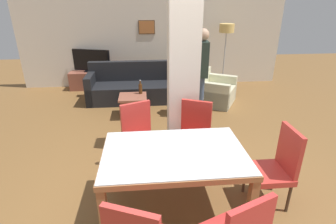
% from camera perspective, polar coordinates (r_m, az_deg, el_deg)
% --- Properties ---
extents(ground_plane, '(18.00, 18.00, 0.00)m').
position_cam_1_polar(ground_plane, '(3.32, 1.25, -19.93)').
color(ground_plane, brown).
extents(back_wall, '(7.20, 0.09, 2.70)m').
position_cam_1_polar(back_wall, '(7.47, -3.23, 16.09)').
color(back_wall, silver).
rests_on(back_wall, ground_plane).
extents(divider_pillar, '(0.44, 0.34, 2.70)m').
position_cam_1_polar(divider_pillar, '(3.88, 3.33, 9.41)').
color(divider_pillar, silver).
rests_on(divider_pillar, ground_plane).
extents(dining_table, '(1.55, 1.02, 0.77)m').
position_cam_1_polar(dining_table, '(2.94, 1.36, -11.10)').
color(dining_table, '#9B673C').
rests_on(dining_table, ground_plane).
extents(dining_chair_head_right, '(0.46, 0.46, 0.97)m').
position_cam_1_polar(dining_chair_head_right, '(3.33, 22.56, -10.61)').
color(dining_chair_head_right, '#BF352E').
rests_on(dining_chair_head_right, ground_plane).
extents(dining_chair_far_right, '(0.61, 0.61, 0.97)m').
position_cam_1_polar(dining_chair_far_right, '(3.77, 5.62, -4.64)').
color(dining_chair_far_right, red).
rests_on(dining_chair_far_right, ground_plane).
extents(dining_chair_far_left, '(0.61, 0.61, 0.97)m').
position_cam_1_polar(dining_chair_far_left, '(3.71, -6.13, -5.15)').
color(dining_chair_far_left, red).
rests_on(dining_chair_far_left, ground_plane).
extents(sofa, '(2.20, 0.87, 0.89)m').
position_cam_1_polar(sofa, '(6.46, -7.30, 5.27)').
color(sofa, black).
rests_on(sofa, ground_plane).
extents(armchair, '(1.19, 1.21, 0.76)m').
position_cam_1_polar(armchair, '(6.32, 9.78, 4.40)').
color(armchair, beige).
rests_on(armchair, ground_plane).
extents(coffee_table, '(0.57, 0.54, 0.44)m').
position_cam_1_polar(coffee_table, '(5.55, -7.58, 1.36)').
color(coffee_table, brown).
rests_on(coffee_table, ground_plane).
extents(bottle, '(0.08, 0.08, 0.30)m').
position_cam_1_polar(bottle, '(5.57, -6.01, 5.13)').
color(bottle, '#4C2D14').
rests_on(bottle, coffee_table).
extents(tv_stand, '(1.25, 0.40, 0.48)m').
position_cam_1_polar(tv_stand, '(7.54, -15.86, 6.67)').
color(tv_stand, brown).
rests_on(tv_stand, ground_plane).
extents(tv_screen, '(1.01, 0.37, 0.60)m').
position_cam_1_polar(tv_screen, '(7.41, -16.31, 10.59)').
color(tv_screen, black).
rests_on(tv_screen, tv_stand).
extents(floor_lamp, '(0.38, 0.38, 1.71)m').
position_cam_1_polar(floor_lamp, '(7.31, 12.58, 16.25)').
color(floor_lamp, '#B7B7BC').
rests_on(floor_lamp, ground_plane).
extents(standing_person, '(0.25, 0.40, 1.79)m').
position_cam_1_polar(standing_person, '(5.31, 7.30, 9.61)').
color(standing_person, '#40516A').
rests_on(standing_person, ground_plane).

